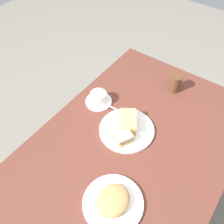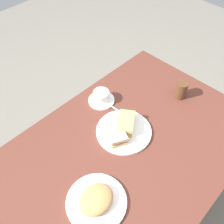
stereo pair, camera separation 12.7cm
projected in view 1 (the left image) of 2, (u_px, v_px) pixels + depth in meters
The scene contains 11 objects.
ground_plane at pixel (127, 201), 1.79m from camera, with size 6.00×6.00×0.00m, color slate.
dining_table at pixel (133, 153), 1.31m from camera, with size 1.29×0.88×0.72m.
sandwich_plate at pixel (127, 130), 1.29m from camera, with size 0.28×0.28×0.01m, color white.
sandwich_front at pixel (128, 122), 1.28m from camera, with size 0.15×0.14×0.05m.
sandwich_back at pixel (119, 132), 1.24m from camera, with size 0.14×0.16×0.05m.
coffee_saucer at pixel (99, 101), 1.42m from camera, with size 0.15×0.15×0.01m, color white.
coffee_cup at pixel (98, 97), 1.40m from camera, with size 0.11×0.09×0.06m.
spoon at pixel (111, 106), 1.39m from camera, with size 0.02×0.10×0.01m.
side_plate at pixel (113, 203), 1.05m from camera, with size 0.25×0.25×0.01m, color white.
side_food_pile at pixel (113, 200), 1.03m from camera, with size 0.15×0.13×0.04m, color tan.
drinking_glass at pixel (175, 83), 1.45m from camera, with size 0.06×0.06×0.10m, color brown.
Camera 1 is at (-0.63, -0.32, 1.76)m, focal length 41.05 mm.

